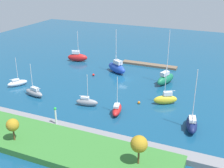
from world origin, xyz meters
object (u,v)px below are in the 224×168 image
harbor_beacon (56,114)px  mooring_buoy_red (93,75)px  sailboat_yellow_east_end (166,99)px  sailboat_red_outer_mooring (77,57)px  sailboat_green_inner_mooring (165,79)px  sailboat_gray_far_south (34,92)px  sailboat_blue_off_beacon (117,67)px  sailboat_navy_by_breakwater (192,124)px  park_tree_midwest (13,125)px  sailboat_white_mid_basin (17,83)px  mooring_buoy_orange (139,102)px  pier_dock (149,65)px  sailboat_gray_center_basin (87,102)px  park_tree_east (139,144)px  sailboat_red_far_north (117,109)px

harbor_beacon → mooring_buoy_red: bearing=-77.1°
sailboat_yellow_east_end → sailboat_red_outer_mooring: sailboat_red_outer_mooring is taller
sailboat_yellow_east_end → mooring_buoy_red: (24.67, -10.25, -0.92)m
sailboat_green_inner_mooring → sailboat_gray_far_south: bearing=144.5°
sailboat_blue_off_beacon → sailboat_navy_by_breakwater: 37.06m
park_tree_midwest → sailboat_white_mid_basin: (19.20, -23.23, -3.46)m
sailboat_yellow_east_end → sailboat_red_outer_mooring: 42.16m
harbor_beacon → mooring_buoy_red: harbor_beacon is taller
park_tree_midwest → mooring_buoy_orange: (-15.43, -25.92, -4.02)m
sailboat_yellow_east_end → sailboat_gray_far_south: size_ratio=1.09×
sailboat_green_inner_mooring → sailboat_yellow_east_end: sailboat_green_inner_mooring is taller
pier_dock → mooring_buoy_orange: pier_dock is taller
sailboat_gray_center_basin → sailboat_gray_far_south: size_ratio=0.93×
pier_dock → park_tree_midwest: (9.35, 54.74, 4.01)m
sailboat_green_inner_mooring → park_tree_east: bearing=-155.1°
sailboat_yellow_east_end → sailboat_navy_by_breakwater: sailboat_navy_by_breakwater is taller
harbor_beacon → sailboat_white_mid_basin: sailboat_white_mid_basin is taller
sailboat_red_far_north → sailboat_white_mid_basin: size_ratio=1.06×
sailboat_gray_center_basin → sailboat_navy_by_breakwater: size_ratio=0.62×
harbor_beacon → sailboat_navy_by_breakwater: 27.65m
park_tree_midwest → sailboat_green_inner_mooring: bearing=-113.8°
sailboat_white_mid_basin → sailboat_gray_center_basin: bearing=-63.9°
sailboat_yellow_east_end → mooring_buoy_orange: sailboat_yellow_east_end is taller
sailboat_blue_off_beacon → sailboat_red_outer_mooring: bearing=14.5°
sailboat_gray_center_basin → sailboat_white_mid_basin: 23.78m
sailboat_blue_off_beacon → sailboat_gray_center_basin: bearing=127.3°
sailboat_blue_off_beacon → sailboat_white_mid_basin: (21.17, 21.05, -0.81)m
park_tree_east → mooring_buoy_orange: 25.00m
mooring_buoy_red → sailboat_green_inner_mooring: bearing=-173.4°
sailboat_red_far_north → sailboat_green_inner_mooring: 22.63m
sailboat_red_far_north → mooring_buoy_orange: sailboat_red_far_north is taller
sailboat_green_inner_mooring → sailboat_yellow_east_end: size_ratio=1.64×
pier_dock → sailboat_white_mid_basin: 42.52m
sailboat_red_outer_mooring → mooring_buoy_red: sailboat_red_outer_mooring is taller
pier_dock → mooring_buoy_red: 20.50m
pier_dock → park_tree_east: bearing=104.8°
pier_dock → park_tree_east: (-13.80, 52.16, 4.57)m
park_tree_east → sailboat_red_far_north: sailboat_red_far_north is taller
sailboat_blue_off_beacon → sailboat_green_inner_mooring: sailboat_green_inner_mooring is taller
park_tree_midwest → sailboat_green_inner_mooring: sailboat_green_inner_mooring is taller
pier_dock → harbor_beacon: bearing=83.0°
sailboat_gray_far_south → mooring_buoy_orange: size_ratio=13.01×
mooring_buoy_red → sailboat_gray_center_basin: bearing=112.4°
sailboat_green_inner_mooring → harbor_beacon: bearing=173.7°
harbor_beacon → sailboat_navy_by_breakwater: sailboat_navy_by_breakwater is taller
park_tree_east → sailboat_navy_by_breakwater: size_ratio=0.40×
mooring_buoy_red → sailboat_navy_by_breakwater: bearing=148.7°
sailboat_gray_center_basin → mooring_buoy_red: bearing=99.6°
park_tree_east → sailboat_red_outer_mooring: bearing=-50.8°
harbor_beacon → mooring_buoy_red: size_ratio=5.03×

